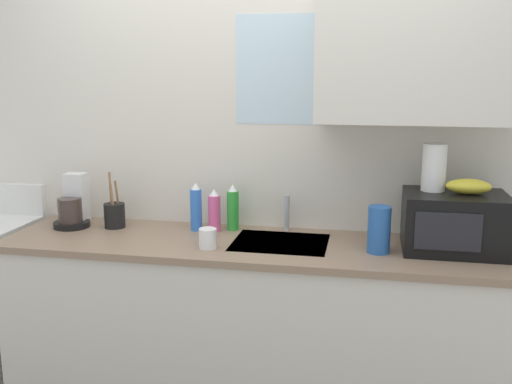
# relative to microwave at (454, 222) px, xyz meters

# --- Properties ---
(kitchen_wall_assembly) EXTENTS (3.29, 0.42, 2.50)m
(kitchen_wall_assembly) POSITION_rel_microwave_xyz_m (-0.79, 0.26, 0.32)
(kitchen_wall_assembly) COLOR silver
(kitchen_wall_assembly) RESTS_ON ground
(counter_unit) EXTENTS (2.52, 0.63, 0.90)m
(counter_unit) POSITION_rel_microwave_xyz_m (-0.92, -0.05, -0.58)
(counter_unit) COLOR silver
(counter_unit) RESTS_ON ground
(sink_faucet) EXTENTS (0.03, 0.03, 0.19)m
(sink_faucet) POSITION_rel_microwave_xyz_m (-0.81, 0.19, -0.04)
(sink_faucet) COLOR #B2B5BA
(sink_faucet) RESTS_ON counter_unit
(microwave) EXTENTS (0.46, 0.35, 0.27)m
(microwave) POSITION_rel_microwave_xyz_m (0.00, 0.00, 0.00)
(microwave) COLOR black
(microwave) RESTS_ON counter_unit
(banana_bunch) EXTENTS (0.20, 0.11, 0.07)m
(banana_bunch) POSITION_rel_microwave_xyz_m (0.05, 0.00, 0.17)
(banana_bunch) COLOR gold
(banana_bunch) RESTS_ON microwave
(paper_towel_roll) EXTENTS (0.11, 0.11, 0.22)m
(paper_towel_roll) POSITION_rel_microwave_xyz_m (-0.10, 0.05, 0.24)
(paper_towel_roll) COLOR white
(paper_towel_roll) RESTS_ON microwave
(coffee_maker) EXTENTS (0.19, 0.21, 0.28)m
(coffee_maker) POSITION_rel_microwave_xyz_m (-1.95, 0.06, -0.03)
(coffee_maker) COLOR black
(coffee_maker) RESTS_ON counter_unit
(dish_soap_bottle_green) EXTENTS (0.06, 0.06, 0.24)m
(dish_soap_bottle_green) POSITION_rel_microwave_xyz_m (-1.09, 0.15, -0.02)
(dish_soap_bottle_green) COLOR green
(dish_soap_bottle_green) RESTS_ON counter_unit
(dish_soap_bottle_pink) EXTENTS (0.06, 0.06, 0.22)m
(dish_soap_bottle_pink) POSITION_rel_microwave_xyz_m (-1.17, 0.11, -0.03)
(dish_soap_bottle_pink) COLOR #E55999
(dish_soap_bottle_pink) RESTS_ON counter_unit
(dish_soap_bottle_blue) EXTENTS (0.06, 0.06, 0.25)m
(dish_soap_bottle_blue) POSITION_rel_microwave_xyz_m (-1.27, 0.10, -0.02)
(dish_soap_bottle_blue) COLOR blue
(dish_soap_bottle_blue) RESTS_ON counter_unit
(cereal_canister) EXTENTS (0.10, 0.10, 0.22)m
(cereal_canister) POSITION_rel_microwave_xyz_m (-0.34, -0.10, -0.03)
(cereal_canister) COLOR #2659A5
(cereal_canister) RESTS_ON counter_unit
(mug_white) EXTENTS (0.08, 0.08, 0.09)m
(mug_white) POSITION_rel_microwave_xyz_m (-1.13, -0.19, -0.09)
(mug_white) COLOR white
(mug_white) RESTS_ON counter_unit
(utensil_crock) EXTENTS (0.11, 0.11, 0.30)m
(utensil_crock) POSITION_rel_microwave_xyz_m (-1.72, 0.07, -0.06)
(utensil_crock) COLOR black
(utensil_crock) RESTS_ON counter_unit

